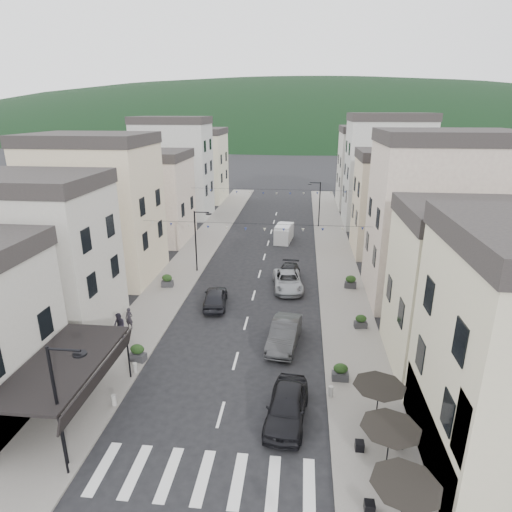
{
  "coord_description": "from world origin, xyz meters",
  "views": [
    {
      "loc": [
        3.78,
        -11.87,
        14.91
      ],
      "look_at": [
        0.19,
        21.11,
        3.5
      ],
      "focal_mm": 30.0,
      "sensor_mm": 36.0,
      "label": 1
    }
  ],
  "objects_px": {
    "parked_car_a": "(287,406)",
    "pedestrian_a": "(129,318)",
    "parked_car_b": "(284,334)",
    "pedestrian_b": "(120,326)",
    "delivery_van": "(284,233)",
    "parked_car_d": "(289,274)",
    "parked_car_c": "(288,281)",
    "parked_car_e": "(215,297)"
  },
  "relations": [
    {
      "from": "parked_car_c",
      "to": "delivery_van",
      "type": "bearing_deg",
      "value": 87.34
    },
    {
      "from": "parked_car_e",
      "to": "delivery_van",
      "type": "height_order",
      "value": "delivery_van"
    },
    {
      "from": "parked_car_e",
      "to": "pedestrian_a",
      "type": "bearing_deg",
      "value": 33.51
    },
    {
      "from": "parked_car_b",
      "to": "parked_car_d",
      "type": "bearing_deg",
      "value": 97.6
    },
    {
      "from": "parked_car_d",
      "to": "pedestrian_a",
      "type": "distance_m",
      "value": 15.07
    },
    {
      "from": "parked_car_c",
      "to": "pedestrian_a",
      "type": "xyz_separation_m",
      "value": [
        -10.89,
        -8.63,
        0.17
      ]
    },
    {
      "from": "parked_car_a",
      "to": "delivery_van",
      "type": "height_order",
      "value": "delivery_van"
    },
    {
      "from": "parked_car_a",
      "to": "parked_car_c",
      "type": "relative_size",
      "value": 0.91
    },
    {
      "from": "parked_car_b",
      "to": "pedestrian_b",
      "type": "distance_m",
      "value": 11.17
    },
    {
      "from": "pedestrian_a",
      "to": "pedestrian_b",
      "type": "relative_size",
      "value": 0.87
    },
    {
      "from": "parked_car_c",
      "to": "parked_car_e",
      "type": "height_order",
      "value": "parked_car_e"
    },
    {
      "from": "parked_car_b",
      "to": "pedestrian_b",
      "type": "relative_size",
      "value": 2.78
    },
    {
      "from": "pedestrian_a",
      "to": "delivery_van",
      "type": "bearing_deg",
      "value": 75.27
    },
    {
      "from": "parked_car_e",
      "to": "parked_car_c",
      "type": "bearing_deg",
      "value": -150.46
    },
    {
      "from": "parked_car_b",
      "to": "parked_car_d",
      "type": "relative_size",
      "value": 1.09
    },
    {
      "from": "delivery_van",
      "to": "pedestrian_b",
      "type": "bearing_deg",
      "value": -105.64
    },
    {
      "from": "parked_car_d",
      "to": "pedestrian_b",
      "type": "height_order",
      "value": "pedestrian_b"
    },
    {
      "from": "parked_car_d",
      "to": "pedestrian_b",
      "type": "relative_size",
      "value": 2.56
    },
    {
      "from": "parked_car_a",
      "to": "parked_car_c",
      "type": "height_order",
      "value": "parked_car_a"
    },
    {
      "from": "parked_car_c",
      "to": "pedestrian_a",
      "type": "bearing_deg",
      "value": -148.29
    },
    {
      "from": "parked_car_d",
      "to": "delivery_van",
      "type": "relative_size",
      "value": 1.02
    },
    {
      "from": "parked_car_c",
      "to": "parked_car_e",
      "type": "distance_m",
      "value": 6.96
    },
    {
      "from": "parked_car_b",
      "to": "pedestrian_a",
      "type": "relative_size",
      "value": 3.2
    },
    {
      "from": "delivery_van",
      "to": "parked_car_c",
      "type": "bearing_deg",
      "value": -79.19
    },
    {
      "from": "parked_car_b",
      "to": "pedestrian_b",
      "type": "height_order",
      "value": "pedestrian_b"
    },
    {
      "from": "delivery_van",
      "to": "pedestrian_b",
      "type": "xyz_separation_m",
      "value": [
        -10.02,
        -24.28,
        -0.0
      ]
    },
    {
      "from": "delivery_van",
      "to": "pedestrian_a",
      "type": "height_order",
      "value": "delivery_van"
    },
    {
      "from": "parked_car_a",
      "to": "parked_car_c",
      "type": "xyz_separation_m",
      "value": [
        -0.59,
        16.77,
        -0.09
      ]
    },
    {
      "from": "pedestrian_b",
      "to": "parked_car_d",
      "type": "bearing_deg",
      "value": 71.63
    },
    {
      "from": "parked_car_a",
      "to": "parked_car_b",
      "type": "xyz_separation_m",
      "value": [
        -0.46,
        7.27,
        0.01
      ]
    },
    {
      "from": "pedestrian_b",
      "to": "parked_car_b",
      "type": "bearing_deg",
      "value": 27.18
    },
    {
      "from": "parked_car_a",
      "to": "parked_car_e",
      "type": "distance_m",
      "value": 14.07
    },
    {
      "from": "parked_car_c",
      "to": "parked_car_e",
      "type": "xyz_separation_m",
      "value": [
        -5.6,
        -4.13,
        0.03
      ]
    },
    {
      "from": "pedestrian_a",
      "to": "parked_car_a",
      "type": "bearing_deg",
      "value": -26.79
    },
    {
      "from": "parked_car_c",
      "to": "parked_car_e",
      "type": "bearing_deg",
      "value": -150.27
    },
    {
      "from": "parked_car_b",
      "to": "delivery_van",
      "type": "relative_size",
      "value": 1.11
    },
    {
      "from": "parked_car_b",
      "to": "pedestrian_a",
      "type": "bearing_deg",
      "value": -177.59
    },
    {
      "from": "parked_car_e",
      "to": "pedestrian_b",
      "type": "height_order",
      "value": "pedestrian_b"
    },
    {
      "from": "parked_car_b",
      "to": "pedestrian_b",
      "type": "xyz_separation_m",
      "value": [
        -11.16,
        -0.46,
        0.19
      ]
    },
    {
      "from": "parked_car_a",
      "to": "pedestrian_a",
      "type": "relative_size",
      "value": 3.06
    },
    {
      "from": "parked_car_d",
      "to": "pedestrian_b",
      "type": "xyz_separation_m",
      "value": [
        -11.02,
        -11.75,
        0.35
      ]
    },
    {
      "from": "parked_car_a",
      "to": "parked_car_e",
      "type": "bearing_deg",
      "value": 121.58
    }
  ]
}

